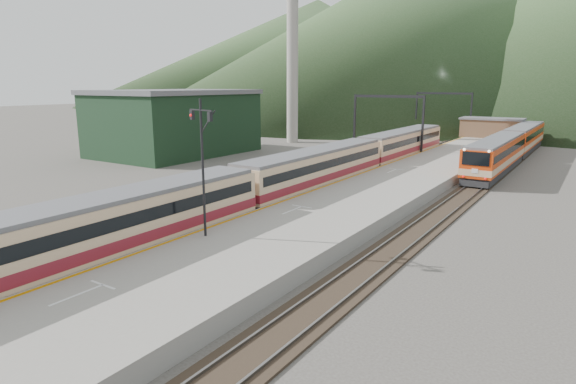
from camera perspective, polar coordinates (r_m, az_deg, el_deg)
The scene contains 17 objects.
track_main at distance 49.84m, azimuth 8.08°, elevation 1.85°, with size 2.60×200.00×0.23m.
track_far at distance 52.12m, azimuth 3.11°, elevation 2.43°, with size 2.60×200.00×0.23m.
track_second at distance 46.24m, azimuth 21.05°, elevation 0.28°, with size 2.60×200.00×0.23m.
platform at distance 45.84m, azimuth 13.35°, elevation 1.24°, with size 8.00×100.00×1.00m, color gray.
gantry_near at distance 63.99m, azimuth 11.74°, elevation 9.06°, with size 9.55×0.25×8.00m.
gantry_far at distance 87.67m, azimuth 17.92°, elevation 9.62°, with size 9.55×0.25×8.00m.
warehouse at distance 67.48m, azimuth -13.24°, elevation 8.08°, with size 14.50×20.50×8.60m.
smokestack at distance 79.15m, azimuth 0.53°, elevation 16.77°, with size 1.80×1.80×30.00m, color #9E998E.
station_shed at distance 84.00m, azimuth 22.99°, elevation 7.06°, with size 9.40×4.40×3.10m.
hill_a at distance 204.68m, azimuth 16.71°, elevation 17.94°, with size 180.00×180.00×60.00m, color #2B4A22.
hill_d at distance 282.59m, azimuth 3.51°, elevation 16.31°, with size 200.00×200.00×55.00m, color #2B4A22.
main_train at distance 42.29m, azimuth 3.37°, elevation 2.86°, with size 3.10×63.50×3.78m.
second_train at distance 65.07m, azimuth 25.00°, elevation 5.00°, with size 2.86×38.90×3.49m.
signal_mast at distance 26.43m, azimuth -10.12°, elevation 4.38°, with size 2.14×0.73×7.56m.
short_signal_a at distance 27.60m, azimuth -26.91°, elevation -5.24°, with size 0.23×0.17×2.27m.
short_signal_b at distance 38.29m, azimuth -5.73°, elevation 0.78°, with size 0.22×0.16×2.27m.
short_signal_c at distance 34.66m, azimuth -22.57°, elevation -1.40°, with size 0.25×0.20×2.27m.
Camera 1 is at (20.79, -4.35, 9.29)m, focal length 30.00 mm.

